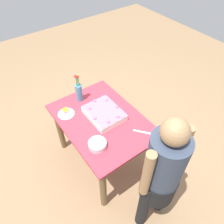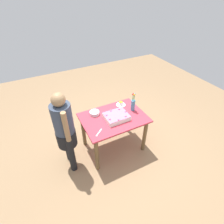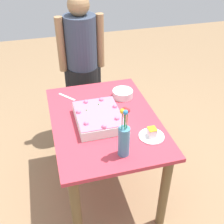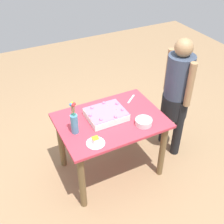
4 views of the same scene
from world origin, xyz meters
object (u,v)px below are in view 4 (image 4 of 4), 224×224
sheet_cake (106,114)px  fruit_bowl (144,122)px  cake_knife (131,99)px  serving_plate_with_slice (96,142)px  person_standing (177,91)px  flower_vase (74,122)px

sheet_cake → fruit_bowl: 0.41m
cake_knife → serving_plate_with_slice: bearing=177.8°
serving_plate_with_slice → person_standing: person_standing is taller
fruit_bowl → cake_knife: bearing=-104.4°
cake_knife → person_standing: (-0.47, 0.22, 0.09)m
serving_plate_with_slice → flower_vase: size_ratio=0.51×
serving_plate_with_slice → fruit_bowl: 0.56m
cake_knife → person_standing: person_standing is taller
fruit_bowl → person_standing: 0.64m
serving_plate_with_slice → cake_knife: bearing=-143.5°
cake_knife → flower_vase: 0.84m
serving_plate_with_slice → person_standing: bearing=-166.4°
fruit_bowl → person_standing: size_ratio=0.12×
cake_knife → sheet_cake: bearing=165.2°
cake_knife → person_standing: bearing=-63.9°
flower_vase → person_standing: person_standing is taller
serving_plate_with_slice → flower_vase: 0.29m
fruit_bowl → person_standing: bearing=-158.0°
sheet_cake → fruit_bowl: bearing=136.4°
serving_plate_with_slice → cake_knife: (-0.68, -0.50, -0.02)m
sheet_cake → person_standing: bearing=177.4°
flower_vase → fruit_bowl: size_ratio=2.06×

